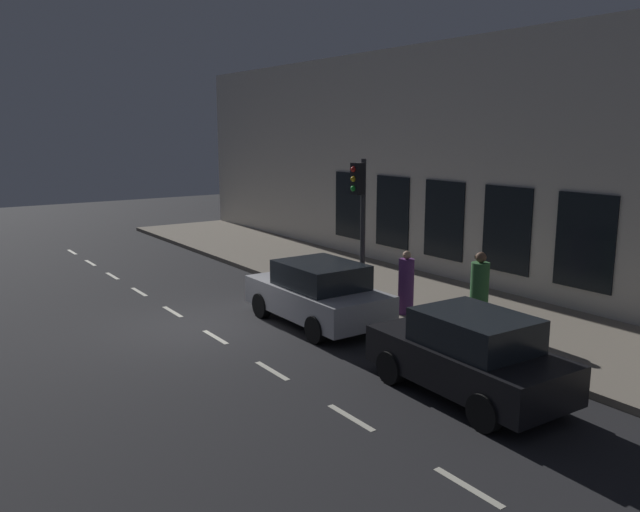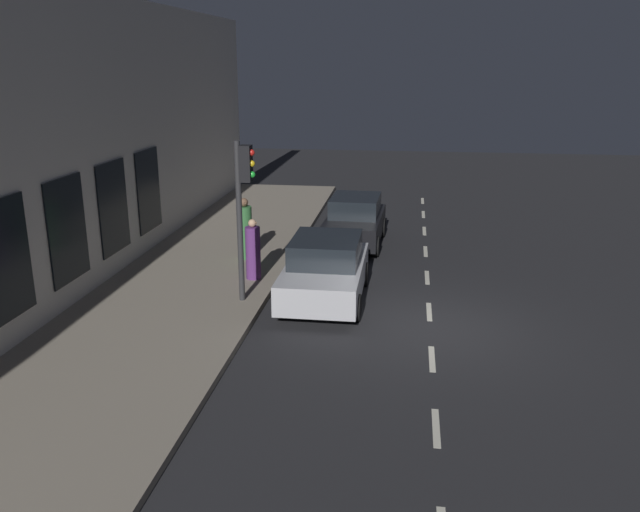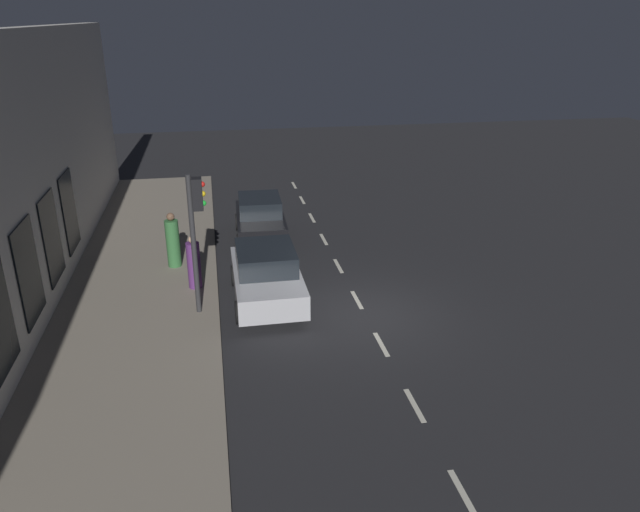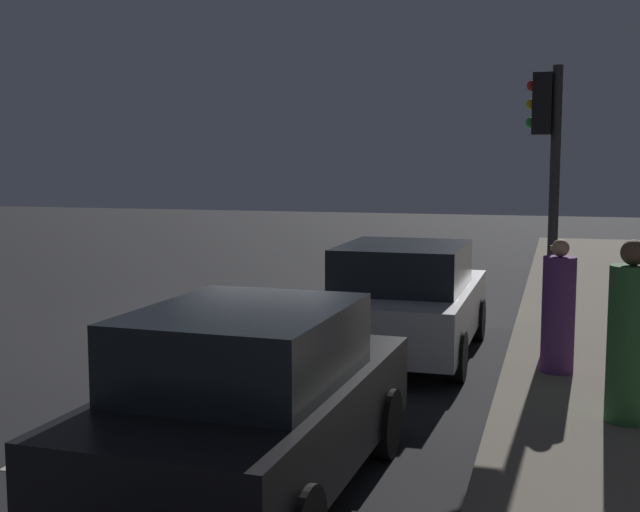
{
  "view_description": "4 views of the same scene",
  "coord_description": "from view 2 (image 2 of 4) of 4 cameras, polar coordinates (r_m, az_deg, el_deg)",
  "views": [
    {
      "loc": [
        -6.15,
        -14.09,
        4.75
      ],
      "look_at": [
        3.32,
        -0.54,
        1.49
      ],
      "focal_mm": 35.73,
      "sensor_mm": 36.0,
      "label": 1
    },
    {
      "loc": [
        0.6,
        13.81,
        5.79
      ],
      "look_at": [
        2.56,
        -0.34,
        1.49
      ],
      "focal_mm": 36.62,
      "sensor_mm": 36.0,
      "label": 2
    },
    {
      "loc": [
        3.93,
        14.3,
        7.75
      ],
      "look_at": [
        1.25,
        -0.21,
        1.8
      ],
      "focal_mm": 33.48,
      "sensor_mm": 36.0,
      "label": 3
    },
    {
      "loc": [
        4.63,
        -12.68,
        2.71
      ],
      "look_at": [
        1.07,
        -0.53,
        1.25
      ],
      "focal_mm": 46.02,
      "sensor_mm": 36.0,
      "label": 4
    }
  ],
  "objects": [
    {
      "name": "pedestrian_1",
      "position": [
        19.29,
        -6.59,
        2.19
      ],
      "size": [
        0.59,
        0.59,
        1.81
      ],
      "rotation": [
        0.0,
        0.0,
        0.52
      ],
      "color": "#336B38",
      "rests_on": "sidewalk"
    },
    {
      "name": "parked_car_1",
      "position": [
        21.18,
        3.06,
        3.06
      ],
      "size": [
        1.92,
        3.86,
        1.58
      ],
      "rotation": [
        0.0,
        0.0,
        -0.03
      ],
      "color": "black",
      "rests_on": "ground"
    },
    {
      "name": "lane_centre_line",
      "position": [
        15.91,
        9.52,
        -4.82
      ],
      "size": [
        0.12,
        27.2,
        0.01
      ],
      "color": "beige",
      "rests_on": "ground"
    },
    {
      "name": "parked_car_0",
      "position": [
        16.22,
        0.46,
        -1.2
      ],
      "size": [
        1.99,
        4.01,
        1.58
      ],
      "rotation": [
        0.0,
        0.0,
        -0.0
      ],
      "color": "#B7B7BC",
      "rests_on": "ground"
    },
    {
      "name": "pedestrian_0",
      "position": [
        17.46,
        -5.87,
        0.38
      ],
      "size": [
        0.48,
        0.48,
        1.63
      ],
      "rotation": [
        0.0,
        0.0,
        1.8
      ],
      "color": "#5B2D70",
      "rests_on": "sidewalk"
    },
    {
      "name": "traffic_light",
      "position": [
        15.4,
        -6.73,
        5.52
      ],
      "size": [
        0.48,
        0.32,
        3.87
      ],
      "color": "#2D2D30",
      "rests_on": "sidewalk"
    },
    {
      "name": "sidewalk",
      "position": [
        15.98,
        -13.46,
        -4.69
      ],
      "size": [
        4.5,
        32.0,
        0.15
      ],
      "color": "gray",
      "rests_on": "ground"
    },
    {
      "name": "ground_plane",
      "position": [
        14.98,
        9.6,
        -6.23
      ],
      "size": [
        60.0,
        60.0,
        0.0
      ],
      "primitive_type": "plane",
      "color": "#232326"
    },
    {
      "name": "building_facade",
      "position": [
        16.19,
        -22.88,
        8.14
      ],
      "size": [
        0.65,
        32.0,
        7.47
      ],
      "color": "beige",
      "rests_on": "ground"
    }
  ]
}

